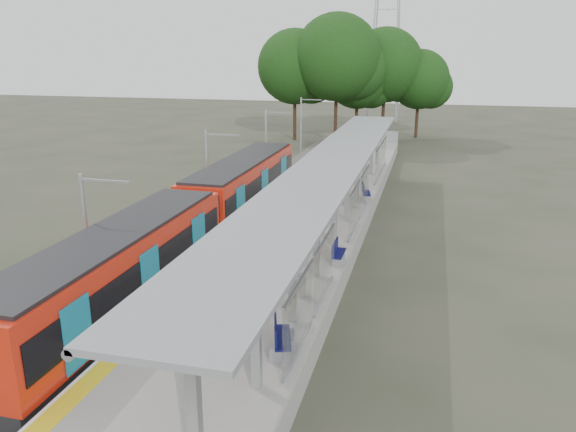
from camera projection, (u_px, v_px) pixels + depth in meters
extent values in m
cube|color=#59544C|center=(243.00, 217.00, 33.74)|extent=(3.00, 70.00, 0.24)
cube|color=gray|center=(317.00, 216.00, 32.56)|extent=(6.00, 50.00, 1.00)
cube|color=gold|center=(275.00, 205.00, 33.02)|extent=(0.60, 50.00, 0.02)
cube|color=#9EA0A5|center=(367.00, 136.00, 55.43)|extent=(6.00, 0.10, 1.20)
cube|color=black|center=(120.00, 310.00, 20.51)|extent=(2.50, 13.50, 0.70)
cube|color=red|center=(116.00, 269.00, 20.06)|extent=(2.65, 13.50, 2.50)
cube|color=black|center=(116.00, 268.00, 20.05)|extent=(2.72, 12.96, 1.20)
cube|color=black|center=(113.00, 234.00, 19.69)|extent=(2.40, 12.82, 0.15)
cube|color=#0C6481|center=(151.00, 276.00, 19.78)|extent=(0.04, 1.30, 2.00)
cylinder|color=black|center=(35.00, 389.00, 16.21)|extent=(2.20, 0.70, 0.70)
cube|color=black|center=(243.00, 209.00, 33.61)|extent=(2.50, 13.50, 0.70)
cube|color=red|center=(243.00, 182.00, 33.16)|extent=(2.65, 13.50, 2.50)
cube|color=black|center=(243.00, 182.00, 33.15)|extent=(2.72, 12.96, 1.20)
cube|color=black|center=(242.00, 161.00, 32.79)|extent=(2.40, 12.83, 0.15)
cube|color=#0C6481|center=(265.00, 186.00, 32.88)|extent=(0.04, 1.30, 2.00)
cylinder|color=black|center=(215.00, 238.00, 29.31)|extent=(2.20, 0.70, 0.70)
cube|color=black|center=(195.00, 220.00, 26.68)|extent=(2.30, 0.80, 2.40)
cube|color=#9EA0A5|center=(195.00, 422.00, 11.01)|extent=(0.25, 0.25, 3.50)
cube|color=#9EA0A5|center=(256.00, 328.00, 14.72)|extent=(0.25, 0.25, 3.50)
cube|color=#9EA0A5|center=(293.00, 272.00, 18.44)|extent=(0.25, 0.25, 3.50)
cube|color=#9EA0A5|center=(317.00, 235.00, 22.16)|extent=(0.25, 0.25, 3.50)
cube|color=#9EA0A5|center=(334.00, 208.00, 25.87)|extent=(0.25, 0.25, 3.50)
cube|color=#9EA0A5|center=(347.00, 189.00, 29.59)|extent=(0.25, 0.25, 3.50)
cube|color=#9EA0A5|center=(357.00, 173.00, 33.30)|extent=(0.25, 0.25, 3.50)
cube|color=#9EA0A5|center=(365.00, 161.00, 37.02)|extent=(0.25, 0.25, 3.50)
cube|color=#9EA0A5|center=(372.00, 151.00, 40.74)|extent=(0.25, 0.25, 3.50)
cube|color=#9EA0A5|center=(377.00, 142.00, 44.45)|extent=(0.25, 0.25, 3.50)
cube|color=gray|center=(334.00, 161.00, 27.31)|extent=(3.20, 38.00, 0.16)
cylinder|color=#9EA0A5|center=(303.00, 161.00, 27.70)|extent=(0.24, 38.00, 0.24)
cube|color=silver|center=(299.00, 317.00, 16.57)|extent=(0.05, 3.70, 2.20)
cube|color=silver|center=(324.00, 268.00, 20.29)|extent=(0.05, 3.70, 2.20)
cube|color=silver|center=(355.00, 210.00, 27.72)|extent=(0.05, 3.70, 2.20)
cube|color=silver|center=(364.00, 191.00, 31.44)|extent=(0.05, 3.70, 2.20)
cube|color=silver|center=(378.00, 164.00, 38.87)|extent=(0.05, 3.70, 2.20)
cube|color=silver|center=(384.00, 154.00, 42.58)|extent=(0.05, 3.70, 2.20)
cylinder|color=#382316|center=(295.00, 116.00, 62.82)|extent=(0.36, 0.36, 5.36)
sphere|color=#1A4413|center=(295.00, 67.00, 61.30)|extent=(8.14, 8.14, 8.14)
cylinder|color=#382316|center=(336.00, 115.00, 60.74)|extent=(0.36, 0.36, 6.04)
sphere|color=#1A4413|center=(337.00, 57.00, 59.02)|extent=(9.17, 9.17, 9.17)
cylinder|color=#382316|center=(356.00, 119.00, 63.18)|extent=(0.36, 0.36, 4.65)
sphere|color=#1A4413|center=(358.00, 76.00, 61.85)|extent=(7.07, 7.07, 7.07)
cylinder|color=#382316|center=(383.00, 114.00, 64.16)|extent=(0.36, 0.36, 5.45)
sphere|color=#1A4413|center=(385.00, 65.00, 62.61)|extent=(8.28, 8.28, 8.28)
cylinder|color=#382316|center=(417.00, 119.00, 64.62)|extent=(0.36, 0.36, 4.40)
sphere|color=#1A4413|center=(419.00, 79.00, 63.37)|extent=(6.69, 6.69, 6.69)
cylinder|color=#9EA0A5|center=(88.00, 243.00, 21.35)|extent=(0.16, 0.16, 5.40)
cube|color=#9EA0A5|center=(105.00, 181.00, 20.41)|extent=(2.00, 0.08, 0.08)
cylinder|color=#9EA0A5|center=(207.00, 177.00, 32.50)|extent=(0.16, 0.16, 5.40)
cube|color=#9EA0A5|center=(222.00, 135.00, 31.55)|extent=(2.00, 0.08, 0.08)
cylinder|color=#9EA0A5|center=(266.00, 145.00, 43.65)|extent=(0.16, 0.16, 5.40)
cube|color=#9EA0A5|center=(278.00, 113.00, 42.70)|extent=(2.00, 0.08, 0.08)
cylinder|color=#9EA0A5|center=(301.00, 125.00, 54.80)|extent=(0.16, 0.16, 5.40)
cube|color=#9EA0A5|center=(311.00, 100.00, 53.85)|extent=(2.00, 0.08, 0.08)
cube|color=#101153|center=(282.00, 338.00, 16.83)|extent=(0.91, 1.67, 0.06)
cube|color=#101153|center=(276.00, 327.00, 16.79)|extent=(0.51, 1.55, 0.59)
cube|color=#9EA0A5|center=(277.00, 356.00, 16.31)|extent=(0.43, 0.18, 0.47)
cube|color=#9EA0A5|center=(288.00, 335.00, 17.49)|extent=(0.43, 0.18, 0.47)
cube|color=#101153|center=(339.00, 253.00, 23.99)|extent=(0.42, 1.39, 0.06)
cube|color=#101153|center=(335.00, 247.00, 23.95)|extent=(0.06, 1.39, 0.51)
cube|color=#9EA0A5|center=(337.00, 263.00, 23.53)|extent=(0.37, 0.06, 0.41)
cube|color=#9EA0A5|center=(341.00, 254.00, 24.56)|extent=(0.37, 0.06, 0.41)
cube|color=#101153|center=(366.00, 193.00, 34.04)|extent=(0.73, 1.55, 0.06)
cube|color=#101153|center=(363.00, 188.00, 34.00)|extent=(0.35, 1.47, 0.55)
cube|color=#9EA0A5|center=(365.00, 199.00, 33.55)|extent=(0.40, 0.14, 0.44)
cube|color=#9EA0A5|center=(367.00, 194.00, 34.66)|extent=(0.40, 0.14, 0.44)
cylinder|color=beige|center=(281.00, 270.00, 21.52)|extent=(0.36, 0.36, 1.35)
cube|color=red|center=(281.00, 250.00, 21.29)|extent=(0.31, 0.16, 0.22)
cylinder|color=beige|center=(336.00, 189.00, 33.37)|extent=(0.44, 0.44, 1.65)
cube|color=red|center=(336.00, 173.00, 33.09)|extent=(0.39, 0.12, 0.27)
cylinder|color=#9EA0A5|center=(300.00, 286.00, 20.70)|extent=(0.45, 0.45, 0.82)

